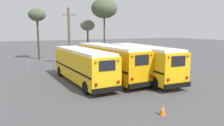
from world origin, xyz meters
TOP-DOWN VIEW (x-y plane):
  - ground_plane at (0.00, 0.00)m, footprint 160.00×160.00m
  - school_bus_0 at (-2.80, 0.70)m, footprint 2.74×10.06m
  - school_bus_1 at (0.00, 0.91)m, footprint 2.97×10.44m
  - school_bus_2 at (2.80, -0.50)m, footprint 2.86×10.36m
  - utility_pole at (-1.18, 10.79)m, footprint 1.80×0.35m
  - bare_tree_0 at (3.98, 17.85)m, footprint 2.43×2.43m
  - bare_tree_1 at (5.33, 13.93)m, footprint 4.06×4.06m
  - bare_tree_2 at (-4.14, 18.10)m, footprint 2.59×2.59m
  - fence_line at (0.00, 7.24)m, footprint 13.67×0.06m
  - traffic_cone at (-1.26, -8.56)m, footprint 0.36×0.36m

SIDE VIEW (x-z plane):
  - ground_plane at x=0.00m, z-range 0.00..0.00m
  - traffic_cone at x=-1.26m, z-range 0.00..0.63m
  - fence_line at x=0.00m, z-range 0.28..1.70m
  - school_bus_0 at x=-2.80m, z-range 0.14..3.14m
  - school_bus_2 at x=2.80m, z-range 0.15..3.35m
  - school_bus_1 at x=0.00m, z-range 0.15..3.41m
  - utility_pole at x=-1.18m, z-range 0.11..7.64m
  - bare_tree_0 at x=3.98m, z-range 2.15..8.50m
  - bare_tree_2 at x=-4.14m, z-range 2.84..10.78m
  - bare_tree_1 at x=5.33m, z-range 3.19..12.69m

